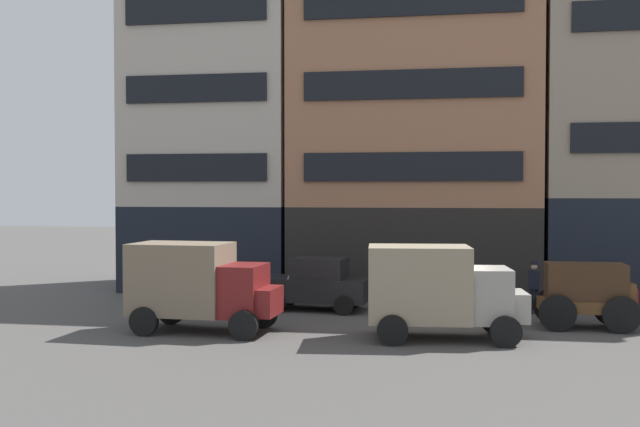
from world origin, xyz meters
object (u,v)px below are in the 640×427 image
Objects in this scene: delivery_truck_far at (200,284)px; sedan_dark at (317,284)px; delivery_truck_near at (440,289)px; pedestrian_officer at (534,285)px; cargo_wagon at (587,291)px; fire_hydrant_curbside at (635,299)px.

sedan_dark is (2.71, 4.51, -0.51)m from delivery_truck_far.
pedestrian_officer is at bearing 57.63° from delivery_truck_near.
sedan_dark is (-4.28, 4.48, -0.51)m from delivery_truck_near.
cargo_wagon reaches higher than pedestrian_officer.
delivery_truck_near is (-4.38, -2.40, 0.28)m from cargo_wagon.
delivery_truck_near is 5.85m from pedestrian_officer.
cargo_wagon is 3.50× the size of fire_hydrant_curbside.
fire_hydrant_curbside is at bearing 42.18° from delivery_truck_near.
cargo_wagon reaches higher than fire_hydrant_curbside.
delivery_truck_far reaches higher than pedestrian_officer.
delivery_truck_near is at bearing 0.21° from delivery_truck_far.
sedan_dark is at bearing -172.06° from fire_hydrant_curbside.
delivery_truck_near is 8.99m from fire_hydrant_curbside.
pedestrian_officer is at bearing 3.43° from sedan_dark.
cargo_wagon is at bearing 12.05° from delivery_truck_far.
delivery_truck_near reaches higher than fire_hydrant_curbside.
cargo_wagon is 2.82m from pedestrian_officer.
cargo_wagon is 0.76× the size of sedan_dark.
delivery_truck_near reaches higher than sedan_dark.
sedan_dark reaches higher than fire_hydrant_curbside.
pedestrian_officer reaches higher than fire_hydrant_curbside.
cargo_wagon is 4.30m from fire_hydrant_curbside.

